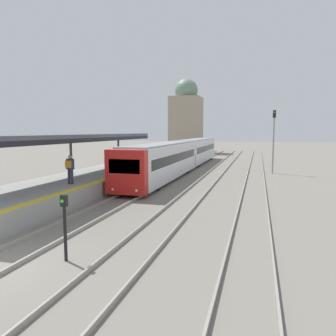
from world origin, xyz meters
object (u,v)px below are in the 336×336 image
Objects in this scene: signal_mast_far at (274,135)px; signal_post_near at (65,221)px; train_near at (183,154)px; person_on_platform at (70,167)px.

signal_post_near is at bearing -106.36° from signal_mast_far.
train_near is 24.68m from signal_post_near.
person_on_platform is at bearing -99.28° from train_near.
person_on_platform is at bearing -125.64° from signal_mast_far.
train_near is at bearing 175.88° from signal_mast_far.
signal_mast_far is (8.89, -0.64, 2.00)m from train_near.
person_on_platform is 17.12m from train_near.
train_near is 9.14m from signal_mast_far.
signal_mast_far is (7.03, 23.96, 2.41)m from signal_post_near.
person_on_platform is 0.80× the size of signal_post_near.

